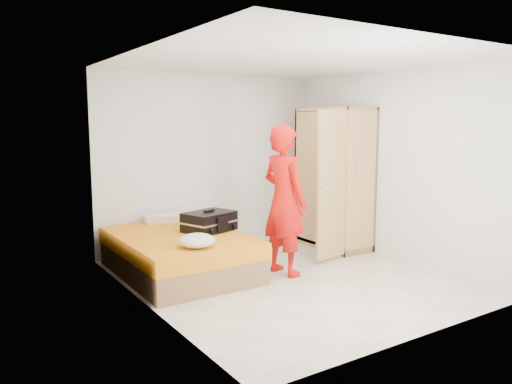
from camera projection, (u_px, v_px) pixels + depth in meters
room at (290, 172)px, 5.93m from camera, size 4.00×4.02×2.60m
bed at (179, 254)px, 6.25m from camera, size 1.42×2.02×0.50m
wardrobe at (333, 182)px, 7.46m from camera, size 1.16×1.29×2.10m
person at (284, 200)px, 6.16m from camera, size 0.53×0.73×1.86m
suitcase at (209, 222)px, 6.41m from camera, size 0.75×0.64×0.28m
round_cushion at (197, 241)px, 5.56m from camera, size 0.41×0.41×0.15m
pillow at (164, 218)px, 7.00m from camera, size 0.58×0.35×0.10m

